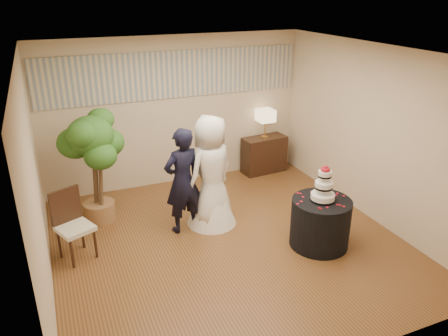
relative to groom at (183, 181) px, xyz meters
name	(u,v)px	position (x,y,z in m)	size (l,w,h in m)	color
floor	(228,242)	(0.49, -0.63, -0.84)	(5.00, 5.00, 0.00)	brown
ceiling	(229,53)	(0.49, -0.63, 1.96)	(5.00, 5.00, 0.00)	white
wall_back	(176,112)	(0.49, 1.87, 0.56)	(5.00, 0.06, 2.80)	beige
wall_front	(338,248)	(0.49, -3.13, 0.56)	(5.00, 0.06, 2.80)	beige
wall_left	(35,185)	(-2.01, -0.63, 0.56)	(0.06, 5.00, 2.80)	beige
wall_right	(372,134)	(2.99, -0.63, 0.56)	(0.06, 5.00, 2.80)	beige
mural_border	(175,75)	(0.49, 1.85, 1.26)	(4.90, 0.02, 0.85)	#AAA99C
groom	(183,181)	(0.00, 0.00, 0.00)	(0.61, 0.40, 1.68)	black
bride	(211,172)	(0.48, 0.03, 0.06)	(0.88, 0.80, 1.81)	white
cake_table	(320,223)	(1.72, -1.20, -0.47)	(0.87, 0.87, 0.74)	black
wedding_cake	(324,183)	(1.72, -1.20, 0.17)	(0.35, 0.35, 0.54)	white
console	(264,154)	(2.25, 1.61, -0.47)	(0.90, 0.40, 0.75)	black
table_lamp	(265,124)	(2.25, 1.61, 0.20)	(0.32, 0.32, 0.58)	beige
ficus_tree	(94,168)	(-1.19, 0.82, 0.09)	(0.89, 0.89, 1.87)	#2F631F
side_chair	(75,226)	(-1.63, -0.17, -0.34)	(0.46, 0.48, 1.01)	black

